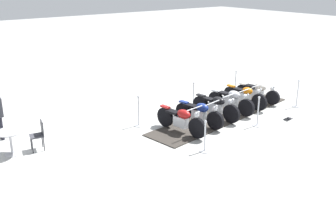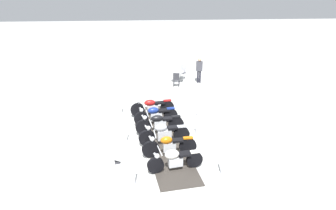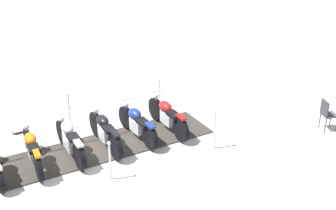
{
  "view_description": "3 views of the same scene",
  "coord_description": "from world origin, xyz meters",
  "px_view_note": "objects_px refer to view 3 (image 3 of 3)",
  "views": [
    {
      "loc": [
        -9.8,
        10.2,
        5.15
      ],
      "look_at": [
        0.76,
        2.1,
        0.66
      ],
      "focal_mm": 41.06,
      "sensor_mm": 36.0,
      "label": 1
    },
    {
      "loc": [
        -0.61,
        -11.55,
        6.42
      ],
      "look_at": [
        0.34,
        1.15,
        1.08
      ],
      "focal_mm": 32.47,
      "sensor_mm": 36.0,
      "label": 2
    },
    {
      "loc": [
        10.24,
        -1.73,
        6.08
      ],
      "look_at": [
        -0.41,
        2.44,
        0.79
      ],
      "focal_mm": 46.97,
      "sensor_mm": 36.0,
      "label": 3
    }
  ],
  "objects_px": {
    "stanchion_right_mid": "(70,118)",
    "motorcycle_navy": "(137,123)",
    "motorcycle_black": "(104,131)",
    "stanchion_left_mid": "(111,168)",
    "stanchion_left_front": "(214,138)",
    "motorcycle_chrome": "(70,139)",
    "motorcycle_copper": "(32,149)",
    "cafe_chair_near_table": "(327,113)",
    "stanchion_right_front": "(160,98)",
    "motorcycle_maroon": "(167,115)",
    "info_placard": "(19,130)"
  },
  "relations": [
    {
      "from": "info_placard",
      "to": "motorcycle_copper",
      "type": "bearing_deg",
      "value": -91.32
    },
    {
      "from": "motorcycle_navy",
      "to": "stanchion_left_front",
      "type": "bearing_deg",
      "value": -137.81
    },
    {
      "from": "motorcycle_maroon",
      "to": "motorcycle_copper",
      "type": "bearing_deg",
      "value": 90.15
    },
    {
      "from": "motorcycle_black",
      "to": "stanchion_left_mid",
      "type": "height_order",
      "value": "stanchion_left_mid"
    },
    {
      "from": "motorcycle_black",
      "to": "stanchion_right_mid",
      "type": "relative_size",
      "value": 1.93
    },
    {
      "from": "motorcycle_copper",
      "to": "stanchion_left_mid",
      "type": "height_order",
      "value": "stanchion_left_mid"
    },
    {
      "from": "motorcycle_maroon",
      "to": "stanchion_left_front",
      "type": "relative_size",
      "value": 1.92
    },
    {
      "from": "motorcycle_maroon",
      "to": "motorcycle_copper",
      "type": "relative_size",
      "value": 1.03
    },
    {
      "from": "stanchion_right_front",
      "to": "motorcycle_navy",
      "type": "bearing_deg",
      "value": -37.59
    },
    {
      "from": "motorcycle_maroon",
      "to": "stanchion_left_mid",
      "type": "xyz_separation_m",
      "value": [
        1.88,
        -2.17,
        -0.17
      ]
    },
    {
      "from": "motorcycle_chrome",
      "to": "cafe_chair_near_table",
      "type": "relative_size",
      "value": 2.29
    },
    {
      "from": "motorcycle_maroon",
      "to": "motorcycle_copper",
      "type": "height_order",
      "value": "motorcycle_maroon"
    },
    {
      "from": "motorcycle_black",
      "to": "motorcycle_copper",
      "type": "height_order",
      "value": "motorcycle_black"
    },
    {
      "from": "motorcycle_navy",
      "to": "stanchion_left_front",
      "type": "xyz_separation_m",
      "value": [
        1.32,
        1.74,
        -0.14
      ]
    },
    {
      "from": "stanchion_left_front",
      "to": "cafe_chair_near_table",
      "type": "height_order",
      "value": "stanchion_left_front"
    },
    {
      "from": "stanchion_right_mid",
      "to": "info_placard",
      "type": "distance_m",
      "value": 1.51
    },
    {
      "from": "motorcycle_navy",
      "to": "motorcycle_copper",
      "type": "xyz_separation_m",
      "value": [
        0.4,
        -2.87,
        0.01
      ]
    },
    {
      "from": "stanchion_right_mid",
      "to": "stanchion_right_front",
      "type": "xyz_separation_m",
      "value": [
        -0.42,
        2.96,
        -0.03
      ]
    },
    {
      "from": "motorcycle_chrome",
      "to": "info_placard",
      "type": "relative_size",
      "value": 5.54
    },
    {
      "from": "motorcycle_black",
      "to": "motorcycle_chrome",
      "type": "bearing_deg",
      "value": 90.52
    },
    {
      "from": "stanchion_left_mid",
      "to": "stanchion_right_mid",
      "type": "bearing_deg",
      "value": -171.94
    },
    {
      "from": "motorcycle_navy",
      "to": "cafe_chair_near_table",
      "type": "bearing_deg",
      "value": -116.64
    },
    {
      "from": "motorcycle_navy",
      "to": "stanchion_right_front",
      "type": "height_order",
      "value": "stanchion_right_front"
    },
    {
      "from": "stanchion_right_mid",
      "to": "motorcycle_navy",
      "type": "bearing_deg",
      "value": 51.96
    },
    {
      "from": "motorcycle_navy",
      "to": "stanchion_left_front",
      "type": "relative_size",
      "value": 1.82
    },
    {
      "from": "motorcycle_chrome",
      "to": "stanchion_left_front",
      "type": "distance_m",
      "value": 3.81
    },
    {
      "from": "stanchion_left_mid",
      "to": "cafe_chair_near_table",
      "type": "height_order",
      "value": "stanchion_left_mid"
    },
    {
      "from": "motorcycle_chrome",
      "to": "stanchion_right_front",
      "type": "xyz_separation_m",
      "value": [
        -1.97,
        3.23,
        -0.18
      ]
    },
    {
      "from": "motorcycle_maroon",
      "to": "motorcycle_copper",
      "type": "distance_m",
      "value": 3.87
    },
    {
      "from": "stanchion_right_mid",
      "to": "info_placard",
      "type": "bearing_deg",
      "value": -100.91
    },
    {
      "from": "motorcycle_chrome",
      "to": "stanchion_right_mid",
      "type": "xyz_separation_m",
      "value": [
        -1.55,
        0.27,
        -0.15
      ]
    },
    {
      "from": "motorcycle_chrome",
      "to": "stanchion_left_mid",
      "type": "xyz_separation_m",
      "value": [
        1.47,
        0.7,
        -0.17
      ]
    },
    {
      "from": "motorcycle_maroon",
      "to": "stanchion_left_mid",
      "type": "height_order",
      "value": "same"
    },
    {
      "from": "motorcycle_maroon",
      "to": "motorcycle_navy",
      "type": "relative_size",
      "value": 1.06
    },
    {
      "from": "motorcycle_copper",
      "to": "info_placard",
      "type": "xyz_separation_m",
      "value": [
        -1.97,
        -0.23,
        -0.42
      ]
    },
    {
      "from": "motorcycle_black",
      "to": "cafe_chair_near_table",
      "type": "distance_m",
      "value": 6.4
    },
    {
      "from": "motorcycle_chrome",
      "to": "stanchion_right_front",
      "type": "height_order",
      "value": "motorcycle_chrome"
    },
    {
      "from": "motorcycle_chrome",
      "to": "stanchion_right_mid",
      "type": "height_order",
      "value": "stanchion_right_mid"
    },
    {
      "from": "stanchion_right_mid",
      "to": "stanchion_left_front",
      "type": "height_order",
      "value": "stanchion_left_front"
    },
    {
      "from": "motorcycle_navy",
      "to": "motorcycle_copper",
      "type": "bearing_deg",
      "value": 87.32
    },
    {
      "from": "stanchion_left_mid",
      "to": "stanchion_right_mid",
      "type": "relative_size",
      "value": 0.95
    },
    {
      "from": "motorcycle_navy",
      "to": "stanchion_right_front",
      "type": "relative_size",
      "value": 2.03
    },
    {
      "from": "motorcycle_copper",
      "to": "stanchion_right_mid",
      "type": "bearing_deg",
      "value": -40.61
    },
    {
      "from": "stanchion_right_front",
      "to": "info_placard",
      "type": "bearing_deg",
      "value": -88.21
    },
    {
      "from": "motorcycle_navy",
      "to": "motorcycle_chrome",
      "type": "relative_size",
      "value": 0.97
    },
    {
      "from": "motorcycle_navy",
      "to": "motorcycle_chrome",
      "type": "distance_m",
      "value": 1.93
    },
    {
      "from": "motorcycle_navy",
      "to": "stanchion_left_mid",
      "type": "relative_size",
      "value": 1.96
    },
    {
      "from": "stanchion_right_front",
      "to": "info_placard",
      "type": "distance_m",
      "value": 4.43
    },
    {
      "from": "motorcycle_navy",
      "to": "stanchion_right_mid",
      "type": "height_order",
      "value": "stanchion_right_mid"
    },
    {
      "from": "motorcycle_black",
      "to": "motorcycle_chrome",
      "type": "height_order",
      "value": "motorcycle_black"
    }
  ]
}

